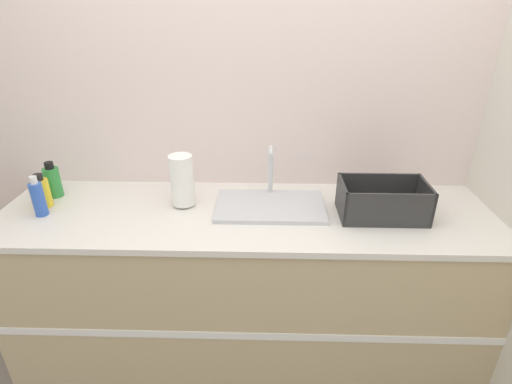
# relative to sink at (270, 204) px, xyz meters

# --- Properties ---
(wall_back) EXTENTS (4.74, 0.06, 2.60)m
(wall_back) POSITION_rel_sink_xyz_m (-0.11, 0.31, 0.37)
(wall_back) COLOR silver
(wall_back) RESTS_ON ground_plane
(counter_cabinet) EXTENTS (2.37, 0.67, 0.91)m
(counter_cabinet) POSITION_rel_sink_xyz_m (-0.11, -0.05, -0.47)
(counter_cabinet) COLOR tan
(counter_cabinet) RESTS_ON ground_plane
(sink) EXTENTS (0.52, 0.32, 0.27)m
(sink) POSITION_rel_sink_xyz_m (0.00, 0.00, 0.00)
(sink) COLOR silver
(sink) RESTS_ON counter_cabinet
(paper_towel_roll) EXTENTS (0.11, 0.11, 0.26)m
(paper_towel_roll) POSITION_rel_sink_xyz_m (-0.42, 0.01, 0.11)
(paper_towel_roll) COLOR #4C4C51
(paper_towel_roll) RESTS_ON counter_cabinet
(dish_rack) EXTENTS (0.39, 0.23, 0.17)m
(dish_rack) POSITION_rel_sink_xyz_m (0.52, -0.06, 0.04)
(dish_rack) COLOR #2D2D2D
(dish_rack) RESTS_ON counter_cabinet
(bottle_yellow) EXTENTS (0.08, 0.08, 0.17)m
(bottle_yellow) POSITION_rel_sink_xyz_m (-1.10, -0.02, 0.06)
(bottle_yellow) COLOR yellow
(bottle_yellow) RESTS_ON counter_cabinet
(bottle_blue) EXTENTS (0.06, 0.06, 0.20)m
(bottle_blue) POSITION_rel_sink_xyz_m (-1.07, -0.10, 0.07)
(bottle_blue) COLOR #2D56B7
(bottle_blue) RESTS_ON counter_cabinet
(bottle_green) EXTENTS (0.08, 0.08, 0.19)m
(bottle_green) POSITION_rel_sink_xyz_m (-1.10, 0.10, 0.06)
(bottle_green) COLOR #2D8C3D
(bottle_green) RESTS_ON counter_cabinet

